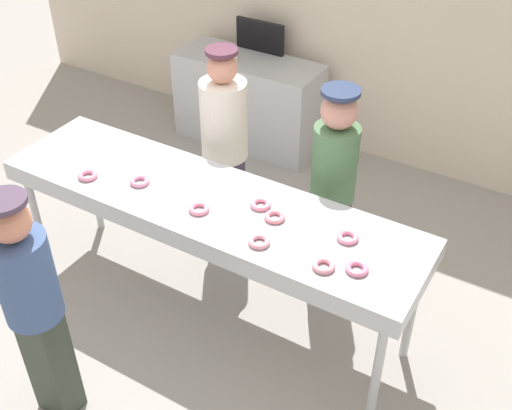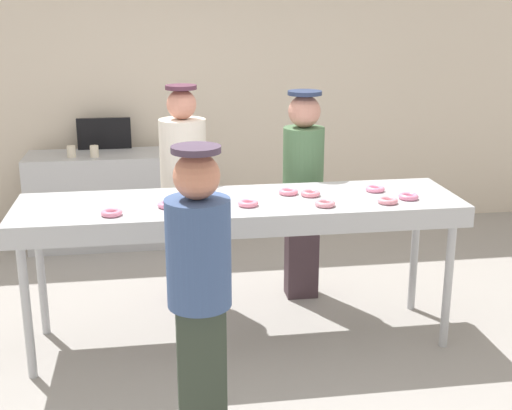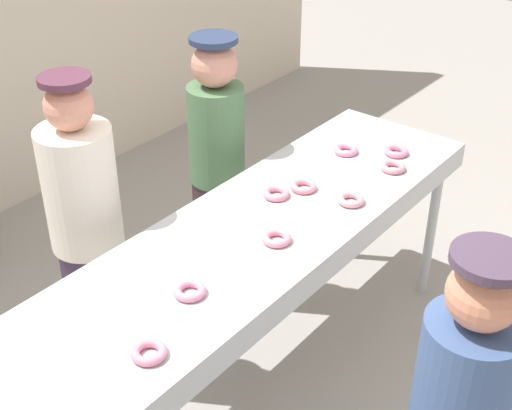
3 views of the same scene
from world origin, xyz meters
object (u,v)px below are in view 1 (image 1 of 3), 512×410
(prep_counter, at_px, (248,101))
(paper_cup_0, at_px, (216,52))
(menu_display, at_px, (260,36))
(strawberry_donut_8, at_px, (275,217))
(worker_baker, at_px, (333,184))
(worker_assistant, at_px, (225,141))
(strawberry_donut_6, at_px, (88,175))
(strawberry_donut_5, at_px, (259,242))
(strawberry_donut_2, at_px, (140,181))
(strawberry_donut_4, at_px, (324,266))
(customer_waiting, at_px, (33,303))
(strawberry_donut_3, at_px, (199,209))
(strawberry_donut_7, at_px, (357,269))
(strawberry_donut_1, at_px, (348,237))
(strawberry_donut_0, at_px, (261,204))
(paper_cup_1, at_px, (234,58))
(fryer_conveyor, at_px, (208,207))

(prep_counter, height_order, paper_cup_0, paper_cup_0)
(menu_display, bearing_deg, strawberry_donut_8, -57.70)
(worker_baker, relative_size, worker_assistant, 0.97)
(strawberry_donut_6, bearing_deg, strawberry_donut_5, -0.04)
(strawberry_donut_2, distance_m, worker_baker, 1.29)
(strawberry_donut_4, height_order, worker_baker, worker_baker)
(customer_waiting, bearing_deg, strawberry_donut_5, 41.22)
(strawberry_donut_8, bearing_deg, strawberry_donut_6, -169.09)
(strawberry_donut_3, height_order, prep_counter, strawberry_donut_3)
(strawberry_donut_3, bearing_deg, paper_cup_0, 121.23)
(strawberry_donut_3, xyz_separation_m, strawberry_donut_7, (1.05, -0.00, 0.00))
(customer_waiting, bearing_deg, strawberry_donut_7, 28.95)
(strawberry_donut_2, relative_size, worker_baker, 0.08)
(strawberry_donut_1, relative_size, strawberry_donut_6, 1.00)
(strawberry_donut_6, bearing_deg, strawberry_donut_1, 9.64)
(strawberry_donut_5, height_order, strawberry_donut_6, same)
(strawberry_donut_0, bearing_deg, strawberry_donut_6, -164.79)
(strawberry_donut_8, distance_m, paper_cup_1, 2.51)
(strawberry_donut_4, bearing_deg, menu_display, 126.72)
(fryer_conveyor, height_order, strawberry_donut_1, strawberry_donut_1)
(strawberry_donut_7, bearing_deg, paper_cup_1, 135.22)
(prep_counter, relative_size, menu_display, 2.84)
(worker_assistant, bearing_deg, strawberry_donut_2, 83.77)
(strawberry_donut_3, distance_m, strawberry_donut_4, 0.89)
(worker_baker, bearing_deg, paper_cup_1, -22.62)
(strawberry_donut_3, bearing_deg, strawberry_donut_2, 174.82)
(strawberry_donut_6, bearing_deg, strawberry_donut_0, 15.21)
(prep_counter, xyz_separation_m, paper_cup_0, (-0.28, -0.12, 0.49))
(strawberry_donut_6, relative_size, customer_waiting, 0.08)
(strawberry_donut_6, distance_m, menu_display, 2.59)
(strawberry_donut_0, relative_size, paper_cup_1, 1.23)
(strawberry_donut_1, distance_m, worker_assistant, 1.41)
(strawberry_donut_2, height_order, strawberry_donut_7, same)
(strawberry_donut_4, height_order, strawberry_donut_5, same)
(strawberry_donut_5, bearing_deg, fryer_conveyor, 157.08)
(strawberry_donut_4, height_order, strawberry_donut_7, same)
(worker_baker, relative_size, menu_display, 3.20)
(strawberry_donut_0, height_order, strawberry_donut_3, same)
(worker_baker, bearing_deg, fryer_conveyor, 66.39)
(strawberry_donut_4, distance_m, paper_cup_1, 2.98)
(strawberry_donut_3, distance_m, paper_cup_0, 2.53)
(worker_assistant, height_order, prep_counter, worker_assistant)
(strawberry_donut_3, distance_m, strawberry_donut_7, 1.05)
(worker_baker, bearing_deg, paper_cup_0, -19.78)
(menu_display, bearing_deg, strawberry_donut_4, -53.28)
(strawberry_donut_7, bearing_deg, strawberry_donut_2, 178.26)
(customer_waiting, xyz_separation_m, menu_display, (-0.65, 3.53, 0.14))
(strawberry_donut_3, bearing_deg, worker_assistant, 113.25)
(strawberry_donut_3, height_order, customer_waiting, customer_waiting)
(strawberry_donut_4, xyz_separation_m, paper_cup_1, (-1.99, 2.22, -0.08))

